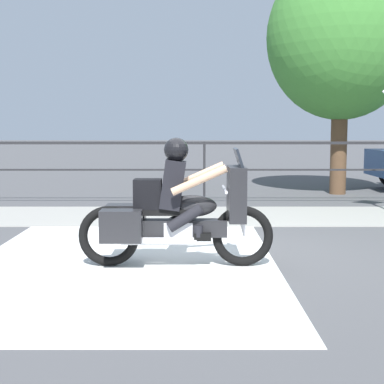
{
  "coord_description": "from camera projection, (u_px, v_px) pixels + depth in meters",
  "views": [
    {
      "loc": [
        -0.26,
        -7.48,
        1.69
      ],
      "look_at": [
        -0.3,
        0.19,
        0.82
      ],
      "focal_mm": 55.0,
      "sensor_mm": 36.0,
      "label": 1
    }
  ],
  "objects": [
    {
      "name": "crosswalk_band",
      "position": [
        129.0,
        259.0,
        7.42
      ],
      "size": [
        3.72,
        6.0,
        0.01
      ],
      "primitive_type": "cube",
      "color": "silver",
      "rests_on": "ground"
    },
    {
      "name": "ground_plane",
      "position": [
        215.0,
        256.0,
        7.62
      ],
      "size": [
        120.0,
        120.0,
        0.0
      ],
      "primitive_type": "plane",
      "color": "#4C4C4F"
    },
    {
      "name": "motorcycle",
      "position": [
        178.0,
        210.0,
        7.01
      ],
      "size": [
        2.34,
        0.76,
        1.54
      ],
      "rotation": [
        0.0,
        0.0,
        0.08
      ],
      "color": "black",
      "rests_on": "ground"
    },
    {
      "name": "sidewalk_band",
      "position": [
        209.0,
        216.0,
        10.99
      ],
      "size": [
        44.0,
        2.4,
        0.01
      ],
      "primitive_type": "cube",
      "color": "#99968E",
      "rests_on": "ground"
    },
    {
      "name": "fence_railing",
      "position": [
        207.0,
        155.0,
        12.56
      ],
      "size": [
        36.0,
        0.05,
        1.34
      ],
      "color": "#232326",
      "rests_on": "ground"
    },
    {
      "name": "tree_behind_sign",
      "position": [
        345.0,
        38.0,
        14.1
      ],
      "size": [
        3.6,
        3.6,
        5.78
      ],
      "color": "brown",
      "rests_on": "ground"
    }
  ]
}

